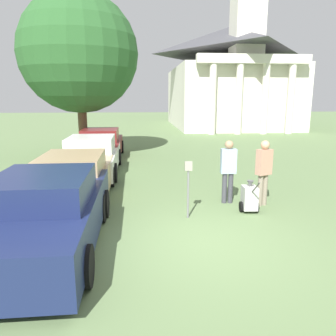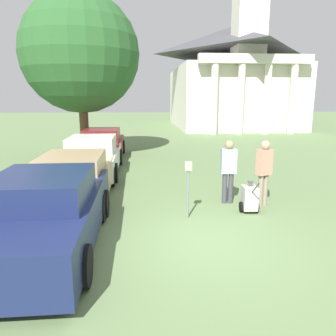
# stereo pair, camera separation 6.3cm
# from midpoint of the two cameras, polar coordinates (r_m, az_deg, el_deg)

# --- Properties ---
(ground_plane) EXTENTS (120.00, 120.00, 0.00)m
(ground_plane) POSITION_cam_midpoint_polar(r_m,az_deg,el_deg) (6.94, 5.79, -12.84)
(ground_plane) COLOR #607A4C
(parked_car_navy) EXTENTS (2.11, 5.03, 1.52)m
(parked_car_navy) POSITION_cam_midpoint_polar(r_m,az_deg,el_deg) (6.93, -20.53, -7.30)
(parked_car_navy) COLOR #19234C
(parked_car_navy) RESTS_ON ground_plane
(parked_car_tan) EXTENTS (1.99, 5.15, 1.41)m
(parked_car_tan) POSITION_cam_midpoint_polar(r_m,az_deg,el_deg) (9.54, -16.19, -2.03)
(parked_car_tan) COLOR tan
(parked_car_tan) RESTS_ON ground_plane
(parked_car_white) EXTENTS (2.08, 5.03, 1.46)m
(parked_car_white) POSITION_cam_midpoint_polar(r_m,az_deg,el_deg) (13.11, -13.19, 1.98)
(parked_car_white) COLOR silver
(parked_car_white) RESTS_ON ground_plane
(parked_car_maroon) EXTENTS (2.03, 4.81, 1.46)m
(parked_car_maroon) POSITION_cam_midpoint_polar(r_m,az_deg,el_deg) (16.17, -11.69, 3.94)
(parked_car_maroon) COLOR maroon
(parked_car_maroon) RESTS_ON ground_plane
(parking_meter) EXTENTS (0.18, 0.09, 1.42)m
(parking_meter) POSITION_cam_midpoint_polar(r_m,az_deg,el_deg) (7.96, 3.33, -1.96)
(parking_meter) COLOR slate
(parking_meter) RESTS_ON ground_plane
(person_worker) EXTENTS (0.43, 0.24, 1.78)m
(person_worker) POSITION_cam_midpoint_polar(r_m,az_deg,el_deg) (9.23, 10.26, 0.06)
(person_worker) COLOR #3F3F47
(person_worker) RESTS_ON ground_plane
(person_supervisor) EXTENTS (0.47, 0.36, 1.81)m
(person_supervisor) POSITION_cam_midpoint_polar(r_m,az_deg,el_deg) (9.23, 16.15, -0.12)
(person_supervisor) COLOR gray
(person_supervisor) RESTS_ON ground_plane
(equipment_cart) EXTENTS (0.49, 0.99, 1.00)m
(equipment_cart) POSITION_cam_midpoint_polar(r_m,az_deg,el_deg) (8.76, 13.80, -5.04)
(equipment_cart) COLOR #B2B2AD
(equipment_cart) RESTS_ON ground_plane
(church) EXTENTS (10.90, 15.55, 23.11)m
(church) POSITION_cam_midpoint_polar(r_m,az_deg,el_deg) (34.61, 10.43, 16.07)
(church) COLOR silver
(church) RESTS_ON ground_plane
(shade_tree) EXTENTS (5.65, 5.65, 7.82)m
(shade_tree) POSITION_cam_midpoint_polar(r_m,az_deg,el_deg) (17.13, -15.36, 18.68)
(shade_tree) COLOR brown
(shade_tree) RESTS_ON ground_plane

